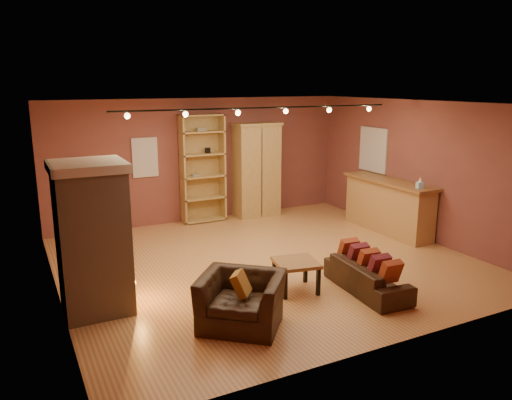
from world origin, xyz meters
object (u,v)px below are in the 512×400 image
fireplace (93,238)px  bookcase (202,168)px  bar_counter (388,205)px  coffee_table (296,265)px  armoire (256,170)px  armchair (241,292)px  loveseat (367,271)px

fireplace → bookcase: 4.78m
bar_counter → coffee_table: (-3.40, -1.81, -0.16)m
armoire → coffee_table: 4.58m
bar_counter → armchair: 5.24m
fireplace → coffee_table: (2.85, -0.70, -0.65)m
bookcase → armoire: bearing=-6.6°
bar_counter → armchair: bar_counter is taller
armoire → armchair: (-2.71, -4.92, -0.65)m
fireplace → armchair: bearing=-39.9°
bar_counter → fireplace: bearing=-170.0°
armoire → loveseat: (-0.52, -4.79, -0.79)m
bookcase → armchair: 5.31m
coffee_table → armoire: bearing=70.9°
armoire → coffee_table: (-1.48, -4.27, -0.71)m
bookcase → coffee_table: bookcase is taller
armoire → armchair: bearing=-118.9°
loveseat → armchair: armchair is taller
bar_counter → loveseat: (-2.43, -2.33, -0.24)m
bookcase → armchair: size_ratio=1.95×
bar_counter → loveseat: bar_counter is taller
armchair → armoire: bearing=100.9°
coffee_table → loveseat: bearing=-28.3°
fireplace → coffee_table: fireplace is taller
armchair → bookcase: bearing=114.4°
bookcase → armoire: size_ratio=1.10×
loveseat → coffee_table: loveseat is taller
fireplace → loveseat: size_ratio=1.32×
bar_counter → coffee_table: 3.85m
loveseat → coffee_table: (-0.96, 0.52, 0.08)m
bookcase → loveseat: bearing=-80.7°
loveseat → armchair: bearing=97.7°
bar_counter → loveseat: bearing=-136.3°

